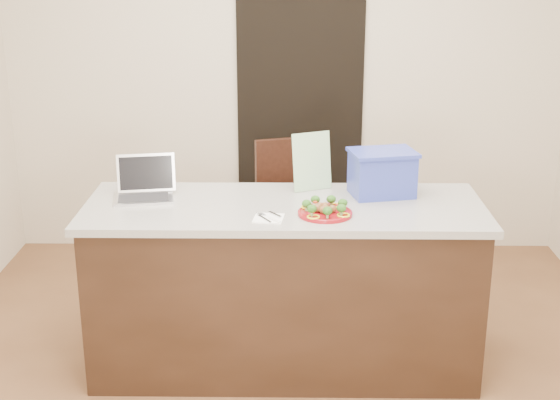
{
  "coord_description": "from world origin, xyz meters",
  "views": [
    {
      "loc": [
        0.03,
        -3.54,
        2.21
      ],
      "look_at": [
        -0.02,
        0.2,
        0.96
      ],
      "focal_mm": 50.0,
      "sensor_mm": 36.0,
      "label": 1
    }
  ],
  "objects_px": {
    "napkin": "(269,218)",
    "chair": "(289,209)",
    "island": "(284,286)",
    "plate": "(325,213)",
    "yogurt_bottle": "(315,209)",
    "blue_box": "(382,173)",
    "laptop": "(145,186)"
  },
  "relations": [
    {
      "from": "plate",
      "to": "blue_box",
      "type": "xyz_separation_m",
      "value": [
        0.31,
        0.32,
        0.11
      ]
    },
    {
      "from": "napkin",
      "to": "chair",
      "type": "relative_size",
      "value": 0.14
    },
    {
      "from": "napkin",
      "to": "chair",
      "type": "bearing_deg",
      "value": 85.07
    },
    {
      "from": "napkin",
      "to": "laptop",
      "type": "relative_size",
      "value": 0.42
    },
    {
      "from": "plate",
      "to": "yogurt_bottle",
      "type": "xyz_separation_m",
      "value": [
        -0.05,
        0.02,
        0.02
      ]
    },
    {
      "from": "yogurt_bottle",
      "to": "island",
      "type": "bearing_deg",
      "value": 138.03
    },
    {
      "from": "island",
      "to": "plate",
      "type": "bearing_deg",
      "value": -37.18
    },
    {
      "from": "yogurt_bottle",
      "to": "chair",
      "type": "distance_m",
      "value": 1.14
    },
    {
      "from": "laptop",
      "to": "island",
      "type": "bearing_deg",
      "value": -19.26
    },
    {
      "from": "plate",
      "to": "chair",
      "type": "height_order",
      "value": "chair"
    },
    {
      "from": "yogurt_bottle",
      "to": "chair",
      "type": "bearing_deg",
      "value": 96.92
    },
    {
      "from": "yogurt_bottle",
      "to": "laptop",
      "type": "relative_size",
      "value": 0.19
    },
    {
      "from": "laptop",
      "to": "chair",
      "type": "distance_m",
      "value": 1.18
    },
    {
      "from": "blue_box",
      "to": "chair",
      "type": "xyz_separation_m",
      "value": [
        -0.49,
        0.76,
        -0.47
      ]
    },
    {
      "from": "chair",
      "to": "napkin",
      "type": "bearing_deg",
      "value": -112.22
    },
    {
      "from": "island",
      "to": "napkin",
      "type": "distance_m",
      "value": 0.51
    },
    {
      "from": "napkin",
      "to": "chair",
      "type": "xyz_separation_m",
      "value": [
        0.1,
        1.15,
        -0.35
      ]
    },
    {
      "from": "laptop",
      "to": "chair",
      "type": "xyz_separation_m",
      "value": [
        0.76,
        0.81,
        -0.4
      ]
    },
    {
      "from": "chair",
      "to": "island",
      "type": "bearing_deg",
      "value": -108.8
    },
    {
      "from": "island",
      "to": "napkin",
      "type": "xyz_separation_m",
      "value": [
        -0.07,
        -0.22,
        0.46
      ]
    },
    {
      "from": "laptop",
      "to": "chair",
      "type": "height_order",
      "value": "laptop"
    },
    {
      "from": "napkin",
      "to": "yogurt_bottle",
      "type": "bearing_deg",
      "value": 18.87
    },
    {
      "from": "island",
      "to": "laptop",
      "type": "xyz_separation_m",
      "value": [
        -0.74,
        0.12,
        0.52
      ]
    },
    {
      "from": "chair",
      "to": "plate",
      "type": "bearing_deg",
      "value": -97.92
    },
    {
      "from": "napkin",
      "to": "laptop",
      "type": "bearing_deg",
      "value": 152.94
    },
    {
      "from": "laptop",
      "to": "plate",
      "type": "bearing_deg",
      "value": -26.23
    },
    {
      "from": "napkin",
      "to": "yogurt_bottle",
      "type": "xyz_separation_m",
      "value": [
        0.23,
        0.08,
        0.02
      ]
    },
    {
      "from": "island",
      "to": "chair",
      "type": "relative_size",
      "value": 2.03
    },
    {
      "from": "chair",
      "to": "laptop",
      "type": "bearing_deg",
      "value": -150.59
    },
    {
      "from": "laptop",
      "to": "blue_box",
      "type": "height_order",
      "value": "blue_box"
    },
    {
      "from": "plate",
      "to": "blue_box",
      "type": "height_order",
      "value": "blue_box"
    },
    {
      "from": "island",
      "to": "chair",
      "type": "xyz_separation_m",
      "value": [
        0.02,
        0.93,
        0.11
      ]
    }
  ]
}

